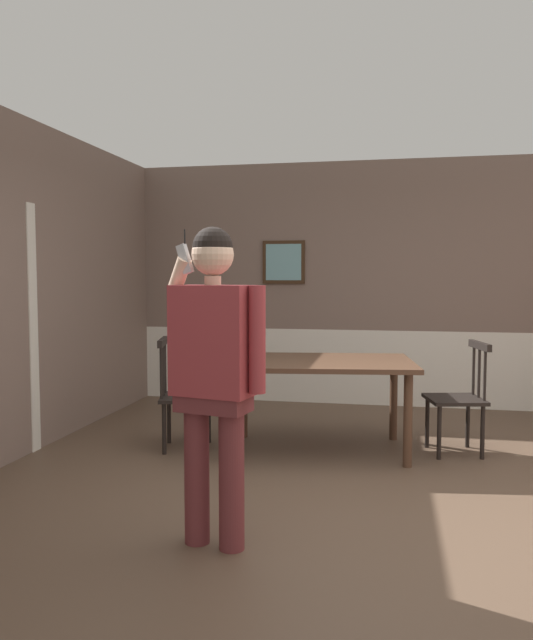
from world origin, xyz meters
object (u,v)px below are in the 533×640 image
object	(u,v)px
dining_table	(319,371)
chair_by_doorway	(183,395)
person_figure	(214,362)
chair_near_window	(459,398)

from	to	relation	value
dining_table	chair_by_doorway	distance (m)	1.19
chair_by_doorway	person_figure	distance (m)	2.09
chair_near_window	chair_by_doorway	bearing A→B (deg)	85.43
chair_near_window	chair_by_doorway	distance (m)	2.35
dining_table	chair_by_doorway	xyz separation A→B (m)	(-1.16, -0.16, -0.22)
chair_by_doorway	person_figure	size ratio (longest dim) A/B	0.55
dining_table	person_figure	bearing A→B (deg)	-99.76
dining_table	chair_by_doorway	bearing A→B (deg)	-172.26
chair_near_window	person_figure	distance (m)	2.68
chair_near_window	person_figure	world-z (taller)	person_figure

